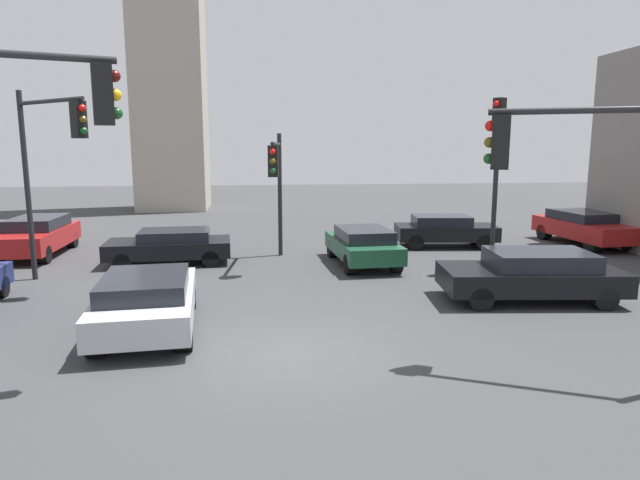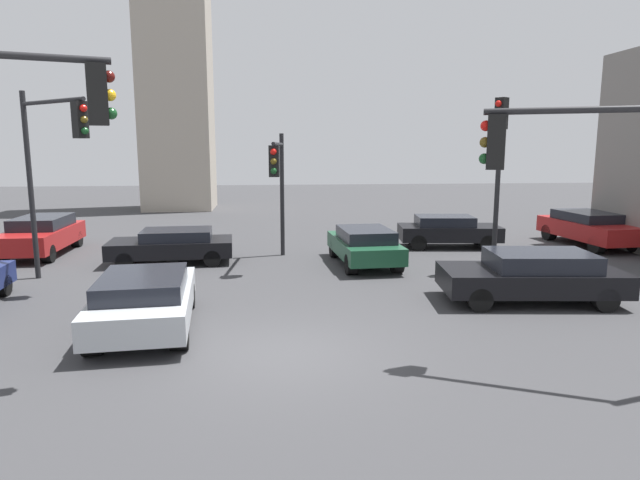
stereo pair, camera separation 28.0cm
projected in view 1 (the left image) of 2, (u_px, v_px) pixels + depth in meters
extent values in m
plane|color=#38383A|center=(289.00, 354.00, 11.02)|extent=(100.63, 100.63, 0.00)
cube|color=black|center=(103.00, 94.00, 9.00)|extent=(0.40, 0.40, 1.00)
sphere|color=#4C0F0C|center=(114.00, 76.00, 9.03)|extent=(0.20, 0.20, 0.20)
sphere|color=yellow|center=(116.00, 95.00, 9.08)|extent=(0.20, 0.20, 0.20)
sphere|color=#14471E|center=(117.00, 113.00, 9.13)|extent=(0.20, 0.20, 0.20)
cylinder|color=black|center=(495.00, 186.00, 18.03)|extent=(0.16, 0.16, 5.69)
cube|color=black|center=(499.00, 114.00, 17.64)|extent=(0.45, 0.45, 1.00)
sphere|color=red|center=(496.00, 104.00, 17.46)|extent=(0.20, 0.20, 0.20)
sphere|color=#594714|center=(496.00, 113.00, 17.51)|extent=(0.20, 0.20, 0.20)
sphere|color=#14471E|center=(495.00, 123.00, 17.56)|extent=(0.20, 0.20, 0.20)
cylinder|color=black|center=(27.00, 187.00, 16.77)|extent=(0.16, 0.16, 5.80)
cylinder|color=black|center=(49.00, 101.00, 15.46)|extent=(2.51, 2.20, 0.12)
cube|color=black|center=(79.00, 120.00, 14.80)|extent=(0.45, 0.45, 1.00)
sphere|color=red|center=(82.00, 108.00, 14.64)|extent=(0.20, 0.20, 0.20)
sphere|color=#594714|center=(83.00, 119.00, 14.69)|extent=(0.20, 0.20, 0.20)
sphere|color=#14471E|center=(84.00, 131.00, 14.74)|extent=(0.20, 0.20, 0.20)
cylinder|color=black|center=(605.00, 110.00, 9.48)|extent=(3.58, 1.77, 0.12)
cube|color=black|center=(501.00, 142.00, 10.10)|extent=(0.43, 0.43, 1.00)
sphere|color=red|center=(490.00, 126.00, 10.11)|extent=(0.20, 0.20, 0.20)
sphere|color=#594714|center=(490.00, 142.00, 10.16)|extent=(0.20, 0.20, 0.20)
sphere|color=#14471E|center=(489.00, 159.00, 10.21)|extent=(0.20, 0.20, 0.20)
cylinder|color=black|center=(280.00, 195.00, 20.72)|extent=(0.16, 0.16, 4.63)
cylinder|color=black|center=(276.00, 144.00, 18.75)|extent=(0.48, 3.33, 0.12)
cube|color=black|center=(273.00, 161.00, 17.44)|extent=(0.35, 0.35, 1.00)
sphere|color=red|center=(273.00, 152.00, 17.19)|extent=(0.20, 0.20, 0.20)
sphere|color=#594714|center=(273.00, 161.00, 17.25)|extent=(0.20, 0.20, 0.20)
sphere|color=#14471E|center=(273.00, 171.00, 17.30)|extent=(0.20, 0.20, 0.20)
cube|color=black|center=(530.00, 279.00, 14.76)|extent=(4.89, 2.57, 0.60)
cube|color=black|center=(540.00, 260.00, 14.68)|extent=(2.81, 2.10, 0.50)
cylinder|color=black|center=(480.00, 298.00, 13.95)|extent=(0.66, 0.44, 0.62)
cylinder|color=black|center=(462.00, 282.00, 15.64)|extent=(0.66, 0.44, 0.62)
cylinder|color=black|center=(604.00, 298.00, 13.99)|extent=(0.66, 0.44, 0.62)
cylinder|color=black|center=(573.00, 282.00, 15.68)|extent=(0.66, 0.44, 0.62)
cube|color=black|center=(169.00, 248.00, 19.49)|extent=(4.41, 2.20, 0.55)
cube|color=black|center=(175.00, 236.00, 19.45)|extent=(2.50, 1.86, 0.41)
cylinder|color=black|center=(123.00, 262.00, 18.50)|extent=(0.61, 0.39, 0.59)
cylinder|color=black|center=(131.00, 253.00, 20.07)|extent=(0.61, 0.39, 0.59)
cylinder|color=black|center=(211.00, 259.00, 19.00)|extent=(0.61, 0.39, 0.59)
cylinder|color=black|center=(212.00, 250.00, 20.56)|extent=(0.61, 0.39, 0.59)
cube|color=maroon|center=(585.00, 229.00, 23.19)|extent=(2.41, 4.90, 0.69)
cube|color=black|center=(583.00, 216.00, 23.33)|extent=(2.01, 2.79, 0.43)
cylinder|color=black|center=(630.00, 243.00, 21.84)|extent=(0.42, 0.73, 0.70)
cylinder|color=black|center=(593.00, 244.00, 21.52)|extent=(0.42, 0.73, 0.70)
cylinder|color=black|center=(578.00, 231.00, 24.97)|extent=(0.42, 0.73, 0.70)
cylinder|color=black|center=(544.00, 232.00, 24.65)|extent=(0.42, 0.73, 0.70)
cube|color=#ADB2B7|center=(147.00, 303.00, 12.41)|extent=(2.42, 4.63, 0.61)
cube|color=black|center=(145.00, 285.00, 12.11)|extent=(2.01, 2.65, 0.43)
cylinder|color=black|center=(120.00, 300.00, 13.77)|extent=(0.42, 0.65, 0.62)
cylinder|color=black|center=(188.00, 297.00, 14.10)|extent=(0.42, 0.65, 0.62)
cylinder|color=black|center=(96.00, 342.00, 10.83)|extent=(0.42, 0.65, 0.62)
cylinder|color=black|center=(183.00, 336.00, 11.16)|extent=(0.42, 0.65, 0.62)
cylinder|color=black|center=(0.00, 287.00, 15.12)|extent=(0.35, 0.61, 0.60)
cube|color=maroon|center=(37.00, 238.00, 20.93)|extent=(2.02, 4.81, 0.70)
cube|color=black|center=(38.00, 223.00, 21.07)|extent=(1.75, 2.71, 0.48)
cylinder|color=black|center=(44.00, 255.00, 19.51)|extent=(0.36, 0.66, 0.65)
cylinder|color=black|center=(72.00, 240.00, 22.68)|extent=(0.36, 0.66, 0.65)
cylinder|color=black|center=(32.00, 241.00, 22.47)|extent=(0.36, 0.66, 0.65)
cube|color=black|center=(446.00, 232.00, 22.76)|extent=(4.25, 2.20, 0.59)
cube|color=black|center=(441.00, 221.00, 22.68)|extent=(2.44, 1.79, 0.44)
cylinder|color=black|center=(474.00, 236.00, 23.54)|extent=(0.67, 0.38, 0.64)
cylinder|color=black|center=(484.00, 242.00, 22.11)|extent=(0.67, 0.38, 0.64)
cylinder|color=black|center=(409.00, 237.00, 23.51)|extent=(0.67, 0.38, 0.64)
cylinder|color=black|center=(416.00, 242.00, 22.09)|extent=(0.67, 0.38, 0.64)
cube|color=#19472D|center=(362.00, 247.00, 19.35)|extent=(2.13, 4.40, 0.57)
cube|color=black|center=(364.00, 235.00, 19.07)|extent=(1.80, 2.50, 0.45)
cylinder|color=black|center=(333.00, 248.00, 20.69)|extent=(0.38, 0.70, 0.68)
cylinder|color=black|center=(372.00, 247.00, 20.95)|extent=(0.38, 0.70, 0.68)
cylinder|color=black|center=(350.00, 264.00, 17.85)|extent=(0.38, 0.70, 0.68)
cylinder|color=black|center=(396.00, 263.00, 18.11)|extent=(0.38, 0.70, 0.68)
cube|color=#A89E8E|center=(168.00, 30.00, 35.08)|extent=(4.45, 4.45, 23.05)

